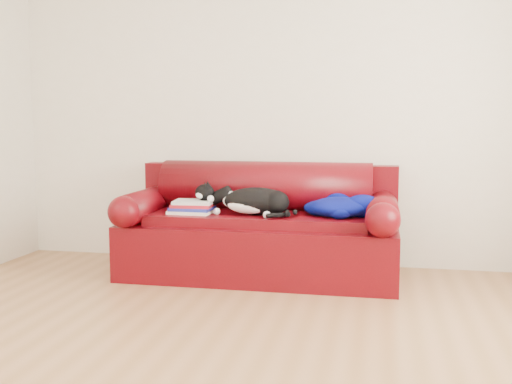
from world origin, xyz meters
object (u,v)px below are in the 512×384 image
book_stack (193,207)px  blanket (341,206)px  cat (255,202)px  sofa_base (260,246)px

book_stack → blanket: bearing=5.3°
cat → blanket: cat is taller
sofa_base → blanket: (0.63, -0.03, 0.34)m
sofa_base → book_stack: 0.60m
book_stack → cat: 0.49m
cat → blanket: bearing=22.0°
cat → blanket: 0.65m
cat → blanket: (0.64, 0.09, -0.03)m
sofa_base → blanket: blanket is taller
sofa_base → blanket: size_ratio=3.15×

